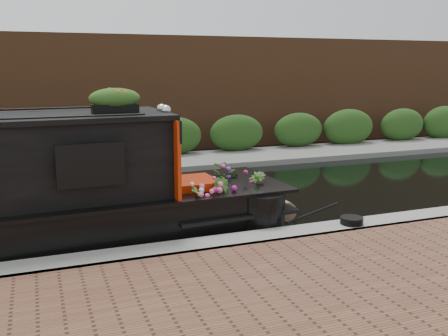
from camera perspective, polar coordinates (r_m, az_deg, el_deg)
name	(u,v)px	position (r m, az deg, el deg)	size (l,w,h in m)	color
ground	(145,206)	(10.90, -8.99, -4.29)	(80.00, 80.00, 0.00)	black
near_bank_coping	(190,260)	(7.87, -3.89, -10.49)	(40.00, 0.60, 0.50)	gray
far_bank_path	(115,169)	(14.93, -12.34, -0.11)	(40.00, 2.40, 0.34)	slate
far_hedge	(111,164)	(15.81, -12.84, 0.50)	(40.00, 1.10, 2.80)	#224416
far_brick_wall	(102,153)	(17.86, -13.80, 1.71)	(40.00, 1.00, 8.00)	brown
rope_fender	(284,210)	(9.88, 6.84, -4.75)	(0.38, 0.38, 0.37)	brown
coiled_mooring_rope	(352,220)	(9.02, 14.38, -5.83)	(0.40, 0.40, 0.12)	black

